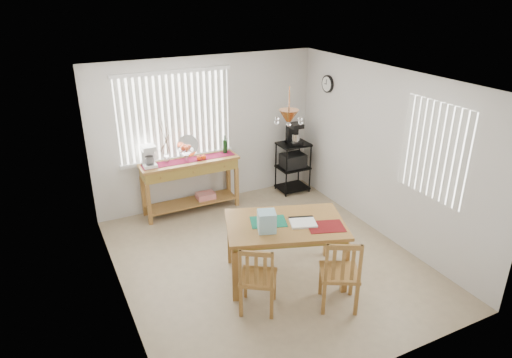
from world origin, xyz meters
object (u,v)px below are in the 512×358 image
cart_items (294,134)px  chair_right (340,274)px  sideboard (191,173)px  dining_table (285,229)px  wire_cart (293,162)px  chair_left (258,279)px

cart_items → chair_right: cart_items is taller
sideboard → chair_right: bearing=-77.3°
dining_table → wire_cart: bearing=57.1°
wire_cart → dining_table: (-1.52, -2.35, 0.15)m
sideboard → cart_items: bearing=-1.7°
wire_cart → chair_left: wire_cart is taller
sideboard → dining_table: sideboard is taller
sideboard → wire_cart: size_ratio=1.76×
dining_table → chair_left: 0.83m
dining_table → chair_left: chair_left is taller
sideboard → chair_left: bearing=-93.4°
wire_cart → cart_items: bearing=90.0°
cart_items → chair_left: cart_items is taller
sideboard → chair_right: chair_right is taller
cart_items → chair_right: size_ratio=0.40×
sideboard → wire_cart: wire_cart is taller
chair_left → sideboard: bearing=86.6°
chair_left → chair_right: bearing=-22.9°
cart_items → dining_table: bearing=-122.8°
wire_cart → dining_table: size_ratio=0.54×
chair_right → chair_left: bearing=157.1°
chair_left → chair_right: chair_right is taller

